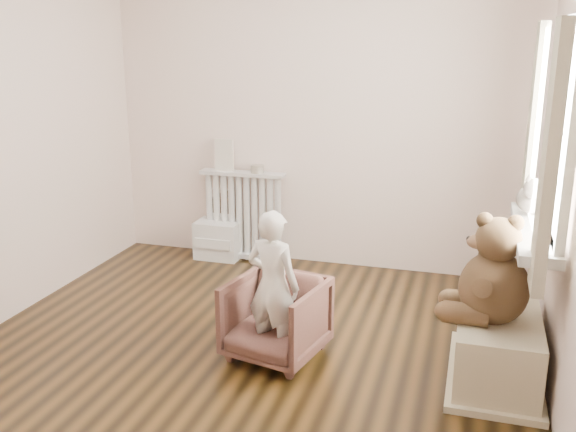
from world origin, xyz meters
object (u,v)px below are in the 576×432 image
(radiator, at_px, (243,217))
(child, at_px, (273,286))
(plush_cat, at_px, (532,198))
(armchair, at_px, (276,319))
(teddy_bear, at_px, (495,277))
(toy_bench, at_px, (497,347))
(toy_vanity, at_px, (219,228))

(radiator, xyz_separation_m, child, (0.83, -1.71, 0.10))
(plush_cat, bearing_deg, armchair, -173.05)
(radiator, height_order, plush_cat, plush_cat)
(radiator, xyz_separation_m, armchair, (0.83, -1.66, -0.14))
(radiator, relative_size, plush_cat, 2.72)
(plush_cat, bearing_deg, teddy_bear, -123.39)
(armchair, distance_m, teddy_bear, 1.34)
(radiator, xyz_separation_m, plush_cat, (2.29, -1.09, 0.61))
(child, bearing_deg, toy_bench, -160.75)
(radiator, bearing_deg, teddy_bear, -37.96)
(child, distance_m, teddy_bear, 1.28)
(toy_vanity, distance_m, armchair, 1.94)
(radiator, distance_m, child, 1.90)
(armchair, bearing_deg, toy_bench, 17.11)
(toy_vanity, height_order, teddy_bear, teddy_bear)
(teddy_bear, bearing_deg, radiator, 144.56)
(toy_bench, height_order, plush_cat, plush_cat)
(toy_bench, bearing_deg, plush_cat, 72.69)
(armchair, bearing_deg, child, -77.86)
(armchair, relative_size, toy_bench, 0.64)
(toy_vanity, distance_m, plush_cat, 2.83)
(child, bearing_deg, armchair, -77.86)
(radiator, height_order, teddy_bear, teddy_bear)
(radiator, distance_m, toy_vanity, 0.26)
(teddy_bear, bearing_deg, plush_cat, 73.27)
(teddy_bear, relative_size, plush_cat, 2.08)
(radiator, relative_size, toy_vanity, 1.29)
(armchair, distance_m, child, 0.25)
(armchair, bearing_deg, toy_vanity, 135.22)
(toy_bench, xyz_separation_m, teddy_bear, (-0.05, -0.10, 0.47))
(toy_vanity, height_order, plush_cat, plush_cat)
(radiator, height_order, toy_vanity, radiator)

